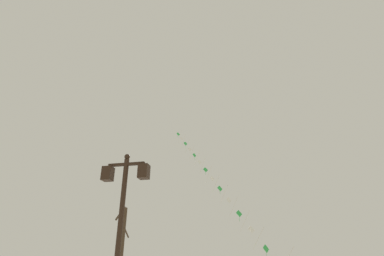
{
  "coord_description": "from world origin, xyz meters",
  "views": [
    {
      "loc": [
        0.11,
        -0.18,
        1.64
      ],
      "look_at": [
        -3.27,
        16.18,
        9.46
      ],
      "focal_mm": 27.04,
      "sensor_mm": 36.0,
      "label": 1
    }
  ],
  "objects": [
    {
      "name": "twin_lantern_lamp_post",
      "position": [
        -3.35,
        7.24,
        3.14
      ],
      "size": [
        1.37,
        0.28,
        4.52
      ],
      "color": "black",
      "rests_on": "ground_plane"
    },
    {
      "name": "kite_train",
      "position": [
        -3.97,
        27.64,
        9.75
      ],
      "size": [
        11.79,
        18.16,
        18.46
      ],
      "color": "brown",
      "rests_on": "ground_plane"
    },
    {
      "name": "bare_tree",
      "position": [
        -6.87,
        15.12,
        2.31
      ],
      "size": [
        0.61,
        2.03,
        4.48
      ],
      "color": "#423323",
      "rests_on": "ground_plane"
    }
  ]
}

